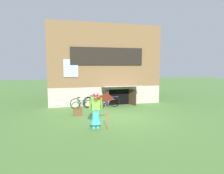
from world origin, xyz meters
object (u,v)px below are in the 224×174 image
object	(u,v)px
kite	(107,102)
bicycle_blue	(108,102)
person	(96,113)
wooden_crate	(78,112)
bicycle_black	(95,101)
bicycle_green	(82,103)

from	to	relation	value
kite	bicycle_blue	size ratio (longest dim) A/B	0.94
person	wooden_crate	size ratio (longest dim) A/B	3.54
bicycle_blue	kite	bearing A→B (deg)	-107.88
person	kite	size ratio (longest dim) A/B	1.07
wooden_crate	person	bearing A→B (deg)	-75.59
bicycle_blue	bicycle_black	distance (m)	0.87
kite	bicycle_black	world-z (taller)	kite
bicycle_black	kite	bearing A→B (deg)	-111.07
person	bicycle_blue	size ratio (longest dim) A/B	1.01
kite	bicycle_blue	bearing A→B (deg)	76.86
kite	bicycle_black	distance (m)	4.81
person	wooden_crate	distance (m)	2.47
person	bicycle_green	bearing A→B (deg)	86.04
person	bicycle_black	distance (m)	4.26
bicycle_black	wooden_crate	world-z (taller)	bicycle_black
bicycle_blue	wooden_crate	world-z (taller)	bicycle_blue
person	wooden_crate	world-z (taller)	person
person	bicycle_green	size ratio (longest dim) A/B	1.05
bicycle_blue	person	bearing A→B (deg)	-114.67
kite	bicycle_black	xyz separation A→B (m)	(0.22, 4.73, -0.86)
kite	wooden_crate	size ratio (longest dim) A/B	3.31
kite	person	bearing A→B (deg)	126.16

